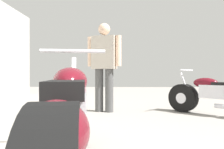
% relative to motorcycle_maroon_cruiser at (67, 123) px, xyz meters
% --- Properties ---
extents(ground_plane, '(18.60, 18.60, 0.00)m').
position_rel_motorcycle_maroon_cruiser_xyz_m(ground_plane, '(0.31, 2.19, -0.42)').
color(ground_plane, gray).
extents(motorcycle_maroon_cruiser, '(0.67, 2.09, 0.98)m').
position_rel_motorcycle_maroon_cruiser_xyz_m(motorcycle_maroon_cruiser, '(0.00, 0.00, 0.00)').
color(motorcycle_maroon_cruiser, black).
rests_on(motorcycle_maroon_cruiser, ground_plane).
extents(motorcycle_black_naked, '(1.47, 1.34, 0.83)m').
position_rel_motorcycle_maroon_cruiser_xyz_m(motorcycle_black_naked, '(2.09, 2.57, -0.08)').
color(motorcycle_black_naked, black).
rests_on(motorcycle_black_naked, ground_plane).
extents(mechanic_in_blue, '(0.70, 0.36, 1.74)m').
position_rel_motorcycle_maroon_cruiser_xyz_m(mechanic_in_blue, '(0.05, 2.95, 0.57)').
color(mechanic_in_blue, '#4C4C4C').
rests_on(mechanic_in_blue, ground_plane).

